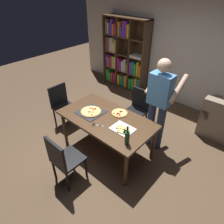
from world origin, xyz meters
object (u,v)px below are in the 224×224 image
Objects in this scene: chair_near_camera at (63,158)px; kitchen_scissors at (96,125)px; bookshelf at (124,57)px; person_serving_pizza at (159,101)px; chair_left_end at (62,103)px; pepperoni_pizza_on_tray at (91,112)px; chair_far_side at (137,108)px; wine_bottle at (127,138)px; second_pizza_plain at (120,113)px; dining_table at (106,121)px.

chair_near_camera reaches higher than kitchen_scissors.
bookshelf is 1.11× the size of person_serving_pizza.
pepperoni_pizza_on_tray is at bearing -3.25° from chair_left_end.
wine_bottle is (0.66, -1.21, 0.36)m from chair_far_side.
second_pizza_plain is (0.07, 0.52, 0.01)m from kitchen_scissors.
wine_bottle is 0.79m from second_pizza_plain.
chair_left_end is 2.85× the size of wine_bottle.
person_serving_pizza is 0.72m from second_pizza_plain.
wine_bottle is 1.11× the size of second_pizza_plain.
person_serving_pizza is (2.10, -1.65, 0.10)m from bookshelf.
chair_far_side is at bearing 96.93° from second_pizza_plain.
chair_far_side is 4.61× the size of kitchen_scissors.
person_serving_pizza is (0.58, -0.22, 0.49)m from chair_far_side.
second_pizza_plain is (-0.58, 0.52, -0.11)m from wine_bottle.
person_serving_pizza is 6.17× the size of second_pizza_plain.
chair_far_side is at bearing 118.67° from wine_bottle.
person_serving_pizza reaches higher than wine_bottle.
dining_table is 0.96m from chair_far_side.
chair_left_end is at bearing -159.07° from person_serving_pizza.
chair_near_camera is at bearing -109.02° from person_serving_pizza.
dining_table is 0.74m from wine_bottle.
person_serving_pizza is 1.00m from wine_bottle.
dining_table is 0.86× the size of bookshelf.
person_serving_pizza is 8.96× the size of kitchen_scissors.
bookshelf reaches higher than person_serving_pizza.
pepperoni_pizza_on_tray is 0.51m from second_pizza_plain.
chair_near_camera reaches higher than pepperoni_pizza_on_tray.
person_serving_pizza is at bearing 41.06° from pepperoni_pizza_on_tray.
dining_table is at bearing -108.04° from second_pizza_plain.
chair_near_camera is (-0.00, -0.95, -0.16)m from dining_table.
bookshelf reaches higher than chair_left_end.
kitchen_scissors is at bearing -89.48° from chair_far_side.
chair_left_end is at bearing -85.22° from bookshelf.
dining_table is 0.34m from pepperoni_pizza_on_tray.
pepperoni_pizza_on_tray reaches higher than dining_table.
wine_bottle is (2.18, -2.64, -0.03)m from bookshelf.
kitchen_scissors is at bearing -11.14° from chair_left_end.
kitchen_scissors is at bearing -31.70° from pepperoni_pizza_on_tray.
pepperoni_pizza_on_tray reaches higher than kitchen_scissors.
bookshelf is at bearing 136.85° from chair_far_side.
dining_table is 2.83m from bookshelf.
pepperoni_pizza_on_tray is 0.39m from kitchen_scissors.
chair_near_camera is 3.17× the size of second_pizza_plain.
wine_bottle is at bearing -21.84° from dining_table.
bookshelf is 2.66m from second_pizza_plain.
second_pizza_plain is at bearing -136.41° from person_serving_pizza.
person_serving_pizza is at bearing -38.12° from bookshelf.
bookshelf is at bearing 120.17° from kitchen_scissors.
bookshelf reaches higher than wine_bottle.
chair_far_side is at bearing 72.19° from pepperoni_pizza_on_tray.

